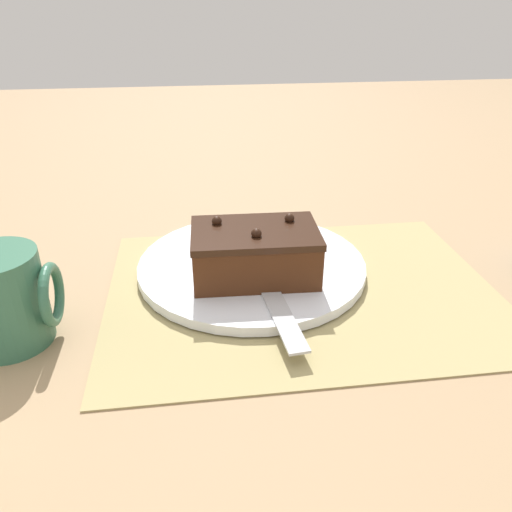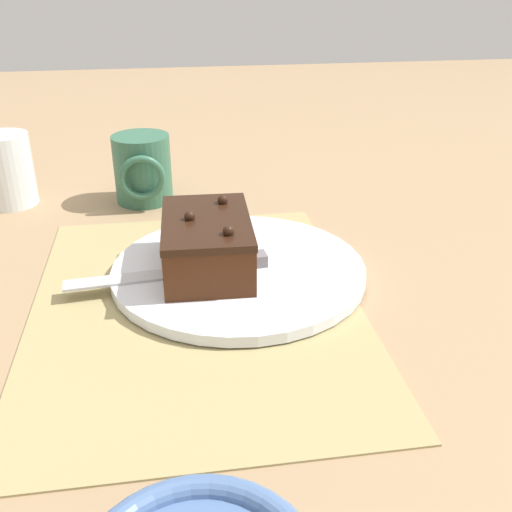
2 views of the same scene
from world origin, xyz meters
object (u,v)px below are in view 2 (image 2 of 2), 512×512
Objects in this scene: drinking_glass at (6,170)px; cake_plate at (239,270)px; coffee_mug at (143,169)px; chocolate_cake at (207,243)px; serving_knife at (202,267)px.

cake_plate is at bearing 47.50° from drinking_glass.
coffee_mug is at bearing 84.51° from drinking_glass.
chocolate_cake is at bearing 15.92° from coffee_mug.
coffee_mug is (-0.27, -0.07, 0.03)m from serving_knife.
drinking_glass is at bearing -95.49° from coffee_mug.
serving_knife is 2.26× the size of coffee_mug.
serving_knife is 2.14× the size of drinking_glass.
drinking_glass is at bearing -135.95° from chocolate_cake.
coffee_mug is (-0.26, -0.11, 0.04)m from cake_plate.
serving_knife is (0.01, -0.04, 0.01)m from cake_plate.
serving_knife reaches higher than cake_plate.
serving_knife is at bearing -79.38° from cake_plate.
coffee_mug reaches higher than cake_plate.
chocolate_cake is at bearing -90.52° from cake_plate.
cake_plate is 1.90× the size of chocolate_cake.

